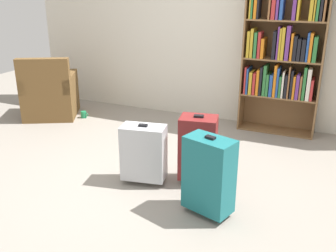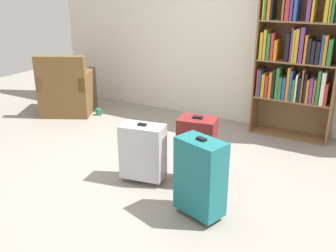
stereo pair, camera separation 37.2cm
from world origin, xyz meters
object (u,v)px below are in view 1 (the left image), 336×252
(bookshelf, at_px, (283,54))
(suitcase_silver, at_px, (144,152))
(mug, at_px, (84,114))
(suitcase_dark_red, at_px, (198,148))
(armchair, at_px, (50,95))
(suitcase_teal, at_px, (209,175))

(bookshelf, xyz_separation_m, suitcase_silver, (-0.96, -1.94, -0.70))
(mug, relative_size, suitcase_dark_red, 0.17)
(armchair, distance_m, mug, 0.55)
(suitcase_dark_red, bearing_deg, mug, 151.98)
(suitcase_teal, relative_size, suitcase_dark_red, 1.03)
(suitcase_teal, bearing_deg, armchair, 152.30)
(armchair, xyz_separation_m, mug, (0.46, 0.13, -0.27))
(armchair, bearing_deg, suitcase_silver, -29.89)
(bookshelf, height_order, armchair, bookshelf)
(bookshelf, xyz_separation_m, armchair, (-3.10, -0.71, -0.70))
(armchair, distance_m, suitcase_teal, 3.26)
(bookshelf, xyz_separation_m, suitcase_dark_red, (-0.49, -1.72, -0.65))
(armchair, bearing_deg, suitcase_teal, -27.70)
(suitcase_teal, xyz_separation_m, suitcase_dark_red, (-0.27, 0.50, -0.01))
(suitcase_dark_red, bearing_deg, armchair, 158.86)
(suitcase_silver, bearing_deg, bookshelf, 63.72)
(suitcase_silver, bearing_deg, suitcase_dark_red, 24.90)
(armchair, xyz_separation_m, suitcase_dark_red, (2.61, -1.01, 0.04))
(suitcase_teal, distance_m, suitcase_dark_red, 0.57)
(mug, xyz_separation_m, suitcase_silver, (1.67, -1.36, 0.27))
(armchair, xyz_separation_m, suitcase_teal, (2.88, -1.51, 0.05))
(bookshelf, relative_size, suitcase_dark_red, 2.72)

